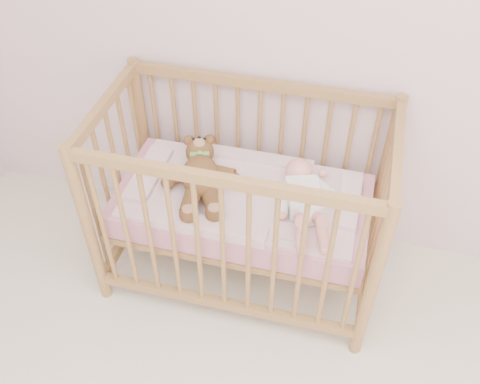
% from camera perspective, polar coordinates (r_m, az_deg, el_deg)
% --- Properties ---
extents(wall_back, '(4.00, 0.02, 2.70)m').
position_cam_1_polar(wall_back, '(2.41, 9.86, 18.84)').
color(wall_back, silver).
rests_on(wall_back, floor).
extents(crib, '(1.36, 0.76, 1.00)m').
position_cam_1_polar(crib, '(2.61, 0.27, -1.17)').
color(crib, olive).
rests_on(crib, floor).
extents(mattress, '(1.22, 0.62, 0.13)m').
position_cam_1_polar(mattress, '(2.62, 0.27, -1.40)').
color(mattress, '#CC7F8F').
rests_on(mattress, crib).
extents(blanket, '(1.10, 0.58, 0.06)m').
position_cam_1_polar(blanket, '(2.57, 0.28, -0.22)').
color(blanket, pink).
rests_on(blanket, mattress).
extents(baby, '(0.45, 0.65, 0.14)m').
position_cam_1_polar(baby, '(2.47, 6.85, -0.47)').
color(baby, white).
rests_on(baby, blanket).
extents(teddy_bear, '(0.56, 0.66, 0.16)m').
position_cam_1_polar(teddy_bear, '(2.54, -4.24, 1.64)').
color(teddy_bear, brown).
rests_on(teddy_bear, blanket).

